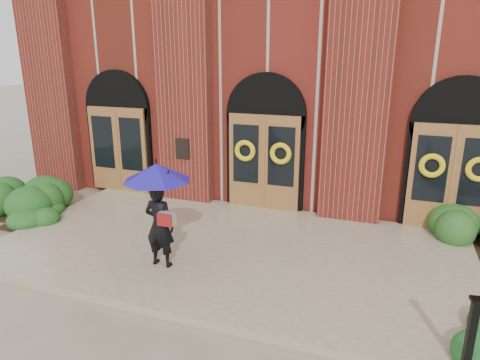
% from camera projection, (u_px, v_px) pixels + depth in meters
% --- Properties ---
extents(ground, '(90.00, 90.00, 0.00)m').
position_uv_depth(ground, '(226.00, 255.00, 9.16)').
color(ground, gray).
rests_on(ground, ground).
extents(landing, '(10.00, 5.30, 0.15)m').
position_uv_depth(landing, '(228.00, 249.00, 9.28)').
color(landing, tan).
rests_on(landing, ground).
extents(church_building, '(16.20, 12.53, 7.00)m').
position_uv_depth(church_building, '(312.00, 71.00, 16.07)').
color(church_building, maroon).
rests_on(church_building, ground).
extents(man_with_umbrella, '(1.31, 1.31, 2.05)m').
position_uv_depth(man_with_umbrella, '(158.00, 196.00, 8.02)').
color(man_with_umbrella, black).
rests_on(man_with_umbrella, landing).
extents(metal_post, '(0.17, 0.17, 1.10)m').
position_uv_depth(metal_post, '(471.00, 334.00, 5.43)').
color(metal_post, black).
rests_on(metal_post, landing).
extents(hedge_wall_left, '(3.34, 1.34, 0.86)m').
position_uv_depth(hedge_wall_left, '(14.00, 196.00, 11.58)').
color(hedge_wall_left, '#1E4C19').
rests_on(hedge_wall_left, ground).
extents(hedge_front_left, '(1.32, 1.13, 0.47)m').
position_uv_depth(hedge_front_left, '(38.00, 215.00, 10.76)').
color(hedge_front_left, '#1F4D1A').
rests_on(hedge_front_left, ground).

